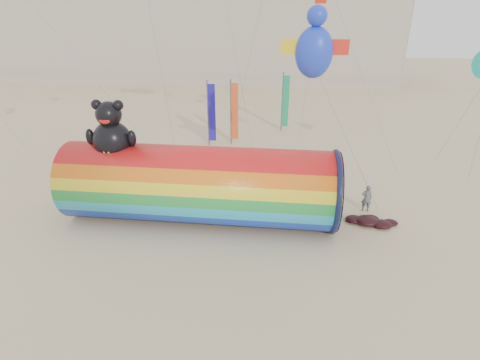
# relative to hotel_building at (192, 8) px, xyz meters

# --- Properties ---
(ground) EXTENTS (160.00, 160.00, 0.00)m
(ground) POSITION_rel_hotel_building_xyz_m (12.00, -45.95, -10.31)
(ground) COLOR #CCB58C
(ground) RESTS_ON ground
(hotel_building) EXTENTS (60.40, 15.40, 20.60)m
(hotel_building) POSITION_rel_hotel_building_xyz_m (0.00, 0.00, 0.00)
(hotel_building) COLOR #B7AD99
(hotel_building) RESTS_ON ground
(windsock_assembly) EXTENTS (13.55, 4.13, 6.25)m
(windsock_assembly) POSITION_rel_hotel_building_xyz_m (10.42, -44.33, -8.24)
(windsock_assembly) COLOR red
(windsock_assembly) RESTS_ON ground
(kite_handler) EXTENTS (0.56, 0.38, 1.52)m
(kite_handler) POSITION_rel_hotel_building_xyz_m (19.13, -42.43, -9.55)
(kite_handler) COLOR #5B5E63
(kite_handler) RESTS_ON ground
(fabric_bundle) EXTENTS (2.62, 1.35, 0.41)m
(fabric_bundle) POSITION_rel_hotel_building_xyz_m (19.15, -43.85, -10.14)
(fabric_bundle) COLOR #360910
(fabric_bundle) RESTS_ON ground
(festival_banners) EXTENTS (6.37, 4.84, 5.20)m
(festival_banners) POSITION_rel_hotel_building_xyz_m (11.29, -30.83, -7.67)
(festival_banners) COLOR #59595E
(festival_banners) RESTS_ON ground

